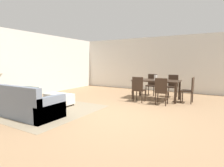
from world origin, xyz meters
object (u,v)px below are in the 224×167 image
object	(u,v)px
ottoman_table	(59,99)
dining_chair_near_right	(161,90)
couch	(23,105)
dining_chair_near_left	(138,88)
dining_table	(156,82)
dining_chair_far_left	(152,83)
vase_centerpiece	(156,77)
dining_chair_far_right	(173,85)
dining_chair_head_east	(190,89)

from	to	relation	value
ottoman_table	dining_chair_near_right	distance (m)	3.45
couch	dining_chair_near_right	xyz separation A→B (m)	(2.93, 3.06, 0.23)
ottoman_table	dining_chair_near_left	xyz separation A→B (m)	(2.13, 1.78, 0.30)
dining_table	dining_chair_far_left	bearing A→B (deg)	117.68
dining_chair_near_right	vase_centerpiece	xyz separation A→B (m)	(-0.45, 0.80, 0.34)
dining_chair_near_left	dining_chair_far_right	distance (m)	1.84
dining_chair_far_left	dining_chair_head_east	size ratio (longest dim) A/B	1.00
ottoman_table	vase_centerpiece	bearing A→B (deg)	45.03
couch	dining_chair_near_right	distance (m)	4.24
ottoman_table	dining_chair_head_east	world-z (taller)	dining_chair_head_east
ottoman_table	dining_chair_head_east	distance (m)	4.54
dining_chair_head_east	vase_centerpiece	size ratio (longest dim) A/B	4.66
dining_table	dining_chair_head_east	distance (m)	1.22
dining_chair_far_right	dining_chair_head_east	distance (m)	1.16
vase_centerpiece	ottoman_table	bearing A→B (deg)	-134.97
dining_chair_far_right	vase_centerpiece	bearing A→B (deg)	-117.51
ottoman_table	dining_chair_head_east	xyz separation A→B (m)	(3.75, 2.54, 0.30)
dining_chair_near_right	dining_chair_head_east	distance (m)	1.13
dining_chair_near_right	dining_chair_head_east	xyz separation A→B (m)	(0.78, 0.81, 0.00)
dining_chair_far_right	dining_chair_head_east	xyz separation A→B (m)	(0.77, -0.87, 0.00)
dining_chair_near_right	dining_table	bearing A→B (deg)	117.16
dining_chair_far_right	vase_centerpiece	xyz separation A→B (m)	(-0.46, -0.88, 0.34)
couch	dining_chair_far_left	size ratio (longest dim) A/B	2.40
dining_chair_near_left	dining_table	bearing A→B (deg)	62.03
dining_chair_near_left	dining_chair_near_right	distance (m)	0.84
ottoman_table	dining_chair_far_right	world-z (taller)	dining_chair_far_right
dining_chair_near_left	dining_chair_head_east	world-z (taller)	same
dining_chair_far_left	vase_centerpiece	bearing A→B (deg)	-64.15
couch	dining_table	bearing A→B (deg)	57.25
dining_chair_far_left	dining_chair_far_right	bearing A→B (deg)	1.01
dining_chair_far_left	dining_chair_far_right	xyz separation A→B (m)	(0.88, 0.02, 0.00)
dining_chair_far_right	dining_chair_head_east	world-z (taller)	same
ottoman_table	vase_centerpiece	world-z (taller)	vase_centerpiece
couch	dining_chair_head_east	size ratio (longest dim) A/B	2.40
dining_chair_far_left	dining_chair_near_right	bearing A→B (deg)	-62.58
ottoman_table	dining_chair_near_right	bearing A→B (deg)	30.16
dining_table	dining_chair_near_right	world-z (taller)	dining_chair_near_right
ottoman_table	dining_chair_far_left	world-z (taller)	dining_chair_far_left
couch	dining_chair_head_east	world-z (taller)	dining_chair_head_east
dining_table	vase_centerpiece	distance (m)	0.19
vase_centerpiece	dining_chair_far_left	bearing A→B (deg)	115.85
dining_chair_near_left	dining_chair_far_right	world-z (taller)	same
dining_chair_far_right	dining_chair_near_right	bearing A→B (deg)	-90.45
dining_table	dining_chair_near_right	bearing A→B (deg)	-62.84
couch	dining_chair_far_left	bearing A→B (deg)	66.37
couch	dining_chair_far_right	bearing A→B (deg)	58.15
vase_centerpiece	dining_chair_head_east	bearing A→B (deg)	0.62
couch	dining_chair_far_right	size ratio (longest dim) A/B	2.40
ottoman_table	dining_chair_far_right	xyz separation A→B (m)	(2.98, 3.41, 0.30)
dining_chair_near_right	dining_chair_head_east	bearing A→B (deg)	46.29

